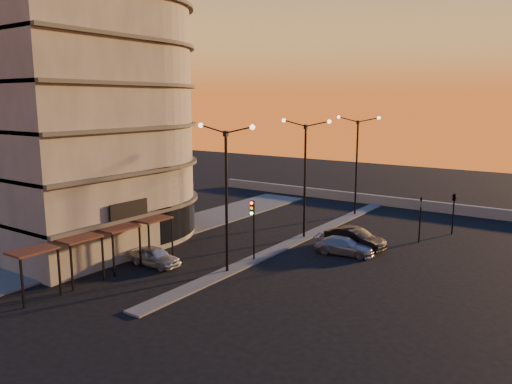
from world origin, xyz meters
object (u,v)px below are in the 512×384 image
(streetlamp_mid, at_px, (305,169))
(traffic_light_main, at_px, (253,220))
(car_wagon, at_px, (344,246))
(car_sedan, at_px, (355,238))
(car_hatchback, at_px, (155,256))

(streetlamp_mid, relative_size, traffic_light_main, 2.24)
(streetlamp_mid, height_order, car_wagon, streetlamp_mid)
(car_sedan, bearing_deg, traffic_light_main, 154.15)
(streetlamp_mid, height_order, car_hatchback, streetlamp_mid)
(streetlamp_mid, bearing_deg, car_sedan, -3.54)
(traffic_light_main, bearing_deg, car_sedan, 56.64)
(traffic_light_main, relative_size, car_wagon, 0.99)
(traffic_light_main, distance_m, car_sedan, 8.47)
(car_hatchback, xyz_separation_m, car_wagon, (9.34, 9.55, -0.02))
(traffic_light_main, xyz_separation_m, car_hatchback, (-4.84, -4.53, -2.24))
(traffic_light_main, height_order, car_sedan, traffic_light_main)
(streetlamp_mid, distance_m, car_hatchback, 13.56)
(streetlamp_mid, relative_size, car_wagon, 2.22)
(car_sedan, distance_m, car_wagon, 1.83)
(car_wagon, bearing_deg, traffic_light_main, 130.04)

